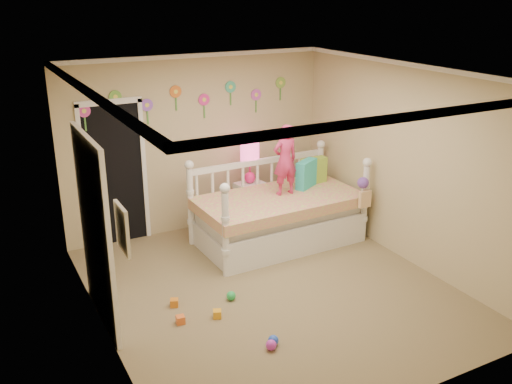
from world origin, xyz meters
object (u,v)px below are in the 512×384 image
daybed (278,201)px  child (285,160)px  nightstand (250,204)px  table_lamp (250,157)px

daybed → child: bearing=13.7°
daybed → nightstand: (-0.08, 0.72, -0.29)m
daybed → child: size_ratio=2.32×
child → table_lamp: child is taller
child → nightstand: child is taller
nightstand → table_lamp: bearing=0.0°
nightstand → child: bearing=-82.7°
daybed → table_lamp: table_lamp is taller
daybed → nightstand: bearing=94.9°
daybed → child: (0.12, 0.03, 0.57)m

